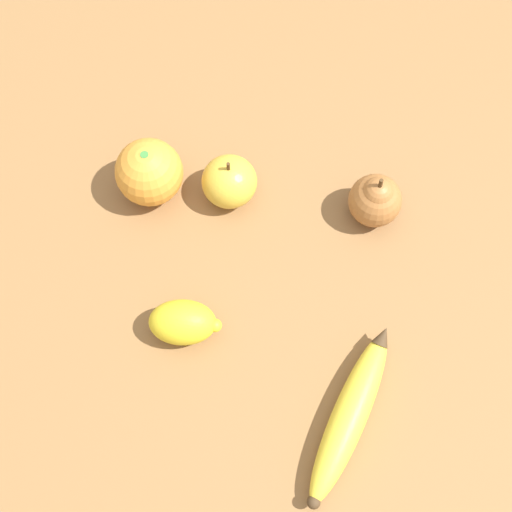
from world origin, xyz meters
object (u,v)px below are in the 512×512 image
Objects in this scene: banana at (350,414)px; orange at (149,172)px; pear at (375,199)px; apple at (229,182)px; lemon at (183,322)px.

orange is at bearing 64.22° from banana.
orange is 0.28m from pear.
banana is 0.32m from apple.
pear is (-0.10, -0.25, 0.02)m from banana.
orange is (0.17, -0.34, 0.02)m from banana.
pear is (-0.27, 0.09, -0.01)m from orange.
lemon is (0.26, 0.10, -0.01)m from pear.
pear is 0.18m from apple.
banana is at bearing 139.30° from lemon.
pear is at bearing 159.32° from apple.
pear is at bearing -158.17° from lemon.
apple is 0.85× the size of lemon.
lemon is (0.09, 0.17, -0.00)m from apple.
banana is 2.25× the size of pear.
apple is (0.17, -0.07, -0.01)m from pear.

